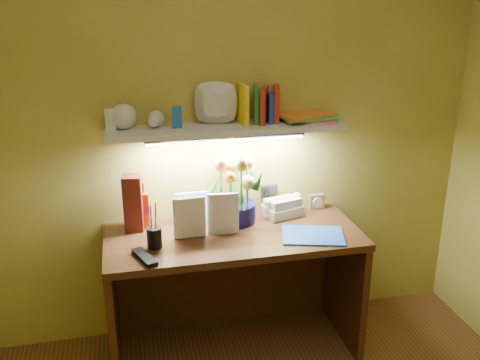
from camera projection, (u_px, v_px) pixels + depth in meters
name	position (u px, v px, depth m)	size (l,w,h in m)	color
desk	(234.00, 293.00, 3.06)	(1.40, 0.60, 0.75)	#35180E
flower_bouquet	(236.00, 190.00, 3.02)	(0.25, 0.25, 0.39)	#070835
telephone	(283.00, 205.00, 3.15)	(0.21, 0.16, 0.13)	beige
desk_clock	(316.00, 201.00, 3.26)	(0.09, 0.04, 0.09)	#BAB9BE
whisky_bottle	(142.00, 205.00, 2.98)	(0.07, 0.07, 0.26)	#A92907
whisky_box	(133.00, 203.00, 2.94)	(0.10, 0.10, 0.32)	#4F1710
pen_cup	(154.00, 231.00, 2.75)	(0.08, 0.08, 0.19)	black
art_card	(192.00, 208.00, 3.04)	(0.18, 0.04, 0.18)	white
tv_remote	(145.00, 257.00, 2.65)	(0.06, 0.20, 0.02)	black
blue_folder	(313.00, 235.00, 2.90)	(0.33, 0.24, 0.01)	blue
desk_book_a	(173.00, 219.00, 2.83)	(0.17, 0.02, 0.23)	silver
desk_book_b	(207.00, 215.00, 2.88)	(0.17, 0.02, 0.24)	silver
wall_shelf	(228.00, 121.00, 2.90)	(1.33, 0.34, 0.25)	silver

